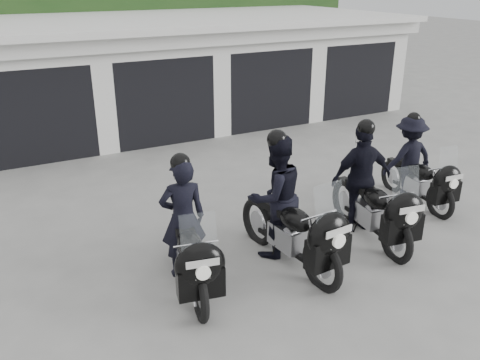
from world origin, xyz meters
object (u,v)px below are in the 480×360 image
police_bike_a (187,237)px  police_bike_c (367,187)px  police_bike_b (283,207)px  police_bike_d (414,163)px

police_bike_a → police_bike_c: size_ratio=0.95×
police_bike_a → police_bike_b: size_ratio=0.91×
police_bike_d → police_bike_c: bearing=-153.6°
police_bike_b → police_bike_d: police_bike_b is taller
police_bike_a → police_bike_b: bearing=11.1°
police_bike_b → police_bike_d: (3.41, 0.72, -0.13)m
police_bike_b → police_bike_a: bearing=175.1°
police_bike_c → police_bike_a: bearing=-170.8°
police_bike_a → police_bike_d: bearing=19.5°
police_bike_a → police_bike_c: 3.23m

